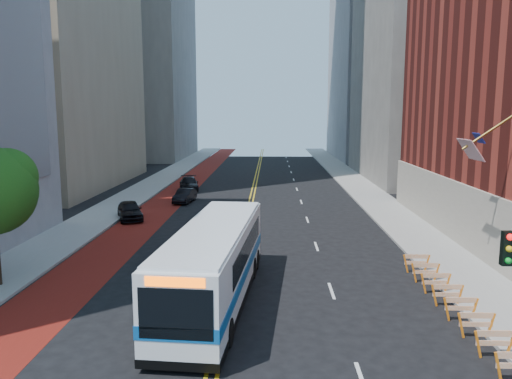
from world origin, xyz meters
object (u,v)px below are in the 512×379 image
object	(u,v)px
transit_bus	(215,262)
car_c	(189,184)
car_b	(185,196)
car_a	(130,210)

from	to	relation	value
transit_bus	car_c	bearing A→B (deg)	105.93
transit_bus	car_b	distance (m)	25.60
car_c	car_a	bearing A→B (deg)	-108.93
car_a	car_c	bearing A→B (deg)	59.97
car_a	transit_bus	bearing A→B (deg)	-84.72
car_a	car_c	xyz separation A→B (m)	(2.25, 15.06, -0.02)
car_b	car_c	bearing A→B (deg)	102.90
transit_bus	car_a	bearing A→B (deg)	121.42
transit_bus	car_c	size ratio (longest dim) A/B	2.63
car_a	car_c	world-z (taller)	car_a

